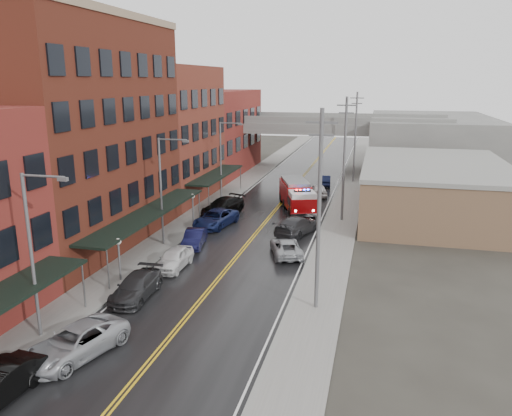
# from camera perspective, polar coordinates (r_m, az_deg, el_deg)

# --- Properties ---
(road) EXTENTS (11.00, 160.00, 0.02)m
(road) POSITION_cam_1_polar(r_m,az_deg,el_deg) (46.09, 0.30, -2.57)
(road) COLOR black
(road) RESTS_ON ground
(sidewalk_left) EXTENTS (3.00, 160.00, 0.15)m
(sidewalk_left) POSITION_cam_1_polar(r_m,az_deg,el_deg) (48.24, -8.16, -1.86)
(sidewalk_left) COLOR slate
(sidewalk_left) RESTS_ON ground
(sidewalk_right) EXTENTS (3.00, 160.00, 0.15)m
(sidewalk_right) POSITION_cam_1_polar(r_m,az_deg,el_deg) (45.00, 9.39, -3.10)
(sidewalk_right) COLOR slate
(sidewalk_right) RESTS_ON ground
(curb_left) EXTENTS (0.30, 160.00, 0.15)m
(curb_left) POSITION_cam_1_polar(r_m,az_deg,el_deg) (47.66, -6.32, -2.00)
(curb_left) COLOR gray
(curb_left) RESTS_ON ground
(curb_right) EXTENTS (0.30, 160.00, 0.15)m
(curb_right) POSITION_cam_1_polar(r_m,az_deg,el_deg) (45.14, 7.30, -2.97)
(curb_right) COLOR gray
(curb_right) RESTS_ON ground
(brick_building_b) EXTENTS (9.00, 20.00, 18.00)m
(brick_building_b) POSITION_cam_1_polar(r_m,az_deg,el_deg) (43.17, -19.59, 7.65)
(brick_building_b) COLOR #511E15
(brick_building_b) RESTS_ON ground
(brick_building_c) EXTENTS (9.00, 15.00, 15.00)m
(brick_building_c) POSITION_cam_1_polar(r_m,az_deg,el_deg) (58.66, -10.07, 8.35)
(brick_building_c) COLOR maroon
(brick_building_c) RESTS_ON ground
(brick_building_far) EXTENTS (9.00, 20.00, 12.00)m
(brick_building_far) POSITION_cam_1_polar(r_m,az_deg,el_deg) (75.06, -4.60, 8.66)
(brick_building_far) COLOR maroon
(brick_building_far) RESTS_ON ground
(tan_building) EXTENTS (14.00, 22.00, 5.00)m
(tan_building) POSITION_cam_1_polar(r_m,az_deg,el_deg) (54.28, 19.57, 1.91)
(tan_building) COLOR brown
(tan_building) RESTS_ON ground
(right_far_block) EXTENTS (18.00, 30.00, 8.00)m
(right_far_block) POSITION_cam_1_polar(r_m,az_deg,el_deg) (83.75, 19.18, 7.13)
(right_far_block) COLOR slate
(right_far_block) RESTS_ON ground
(awning_1) EXTENTS (2.60, 18.00, 3.09)m
(awning_1) POSITION_cam_1_polar(r_m,az_deg,el_deg) (41.39, -12.15, -0.59)
(awning_1) COLOR black
(awning_1) RESTS_ON ground
(awning_2) EXTENTS (2.60, 13.00, 3.09)m
(awning_2) POSITION_cam_1_polar(r_m,az_deg,el_deg) (57.22, -4.53, 3.81)
(awning_2) COLOR black
(awning_2) RESTS_ON ground
(globe_lamp_1) EXTENTS (0.44, 0.44, 3.12)m
(globe_lamp_1) POSITION_cam_1_polar(r_m,az_deg,el_deg) (35.17, -15.43, -4.62)
(globe_lamp_1) COLOR #59595B
(globe_lamp_1) RESTS_ON ground
(globe_lamp_2) EXTENTS (0.44, 0.44, 3.12)m
(globe_lamp_2) POSITION_cam_1_polar(r_m,az_deg,el_deg) (47.34, -7.25, 0.66)
(globe_lamp_2) COLOR #59595B
(globe_lamp_2) RESTS_ON ground
(street_lamp_0) EXTENTS (2.64, 0.22, 9.00)m
(street_lamp_0) POSITION_cam_1_polar(r_m,az_deg,el_deg) (28.08, -23.99, -4.04)
(street_lamp_0) COLOR #59595B
(street_lamp_0) RESTS_ON ground
(street_lamp_1) EXTENTS (2.64, 0.22, 9.00)m
(street_lamp_1) POSITION_cam_1_polar(r_m,az_deg,el_deg) (41.37, -10.53, 2.62)
(street_lamp_1) COLOR #59595B
(street_lamp_1) RESTS_ON ground
(street_lamp_2) EXTENTS (2.64, 0.22, 9.00)m
(street_lamp_2) POSITION_cam_1_polar(r_m,az_deg,el_deg) (56.10, -3.82, 5.89)
(street_lamp_2) COLOR #59595B
(street_lamp_2) RESTS_ON ground
(utility_pole_0) EXTENTS (1.80, 0.24, 12.00)m
(utility_pole_0) POSITION_cam_1_polar(r_m,az_deg,el_deg) (28.93, 7.22, -0.04)
(utility_pole_0) COLOR #59595B
(utility_pole_0) RESTS_ON ground
(utility_pole_1) EXTENTS (1.80, 0.24, 12.00)m
(utility_pole_1) POSITION_cam_1_polar(r_m,az_deg,el_deg) (48.49, 10.06, 5.70)
(utility_pole_1) COLOR #59595B
(utility_pole_1) RESTS_ON ground
(utility_pole_2) EXTENTS (1.80, 0.24, 12.00)m
(utility_pole_2) POSITION_cam_1_polar(r_m,az_deg,el_deg) (68.30, 11.28, 8.12)
(utility_pole_2) COLOR #59595B
(utility_pole_2) RESTS_ON ground
(overpass) EXTENTS (40.00, 10.00, 7.50)m
(overpass) POSITION_cam_1_polar(r_m,az_deg,el_deg) (75.93, 6.05, 8.68)
(overpass) COLOR slate
(overpass) RESTS_ON ground
(fire_truck) EXTENTS (5.41, 8.75, 3.05)m
(fire_truck) POSITION_cam_1_polar(r_m,az_deg,el_deg) (53.08, 4.73, 1.50)
(fire_truck) COLOR #990709
(fire_truck) RESTS_ON ground
(parked_car_left_2) EXTENTS (4.08, 6.07, 1.55)m
(parked_car_left_2) POSITION_cam_1_polar(r_m,az_deg,el_deg) (27.32, -19.93, -14.23)
(parked_car_left_2) COLOR #9A9CA1
(parked_car_left_2) RESTS_ON ground
(parked_car_left_3) EXTENTS (2.28, 5.15, 1.47)m
(parked_car_left_3) POSITION_cam_1_polar(r_m,az_deg,el_deg) (32.95, -13.53, -8.75)
(parked_car_left_3) COLOR #27282A
(parked_car_left_3) RESTS_ON ground
(parked_car_left_4) EXTENTS (1.80, 4.44, 1.51)m
(parked_car_left_4) POSITION_cam_1_polar(r_m,az_deg,el_deg) (37.31, -9.36, -5.72)
(parked_car_left_4) COLOR silver
(parked_car_left_4) RESTS_ON ground
(parked_car_left_5) EXTENTS (2.20, 4.48, 1.41)m
(parked_car_left_5) POSITION_cam_1_polar(r_m,az_deg,el_deg) (41.88, -7.04, -3.44)
(parked_car_left_5) COLOR black
(parked_car_left_5) RESTS_ON ground
(parked_car_left_6) EXTENTS (3.56, 6.00, 1.56)m
(parked_car_left_6) POSITION_cam_1_polar(r_m,az_deg,el_deg) (47.29, -4.62, -1.20)
(parked_car_left_6) COLOR #121C47
(parked_car_left_6) RESTS_ON ground
(parked_car_left_7) EXTENTS (4.00, 6.16, 1.66)m
(parked_car_left_7) POSITION_cam_1_polar(r_m,az_deg,el_deg) (51.62, -3.80, 0.21)
(parked_car_left_7) COLOR black
(parked_car_left_7) RESTS_ON ground
(parked_car_right_0) EXTENTS (3.61, 5.21, 1.32)m
(parked_car_right_0) POSITION_cam_1_polar(r_m,az_deg,el_deg) (39.56, 3.46, -4.51)
(parked_car_right_0) COLOR #989BA0
(parked_car_right_0) RESTS_ON ground
(parked_car_right_1) EXTENTS (3.95, 6.02, 1.62)m
(parked_car_right_1) POSITION_cam_1_polar(r_m,az_deg,el_deg) (45.00, 4.71, -1.98)
(parked_car_right_1) COLOR #2B2B2D
(parked_car_right_1) RESTS_ON ground
(parked_car_right_2) EXTENTS (2.84, 4.66, 1.48)m
(parked_car_right_2) POSITION_cam_1_polar(r_m,az_deg,el_deg) (60.03, 7.12, 2.06)
(parked_car_right_2) COLOR silver
(parked_car_right_2) RESTS_ON ground
(parked_car_right_3) EXTENTS (1.88, 4.39, 1.41)m
(parked_car_right_3) POSITION_cam_1_polar(r_m,az_deg,el_deg) (66.18, 7.87, 3.15)
(parked_car_right_3) COLOR black
(parked_car_right_3) RESTS_ON ground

